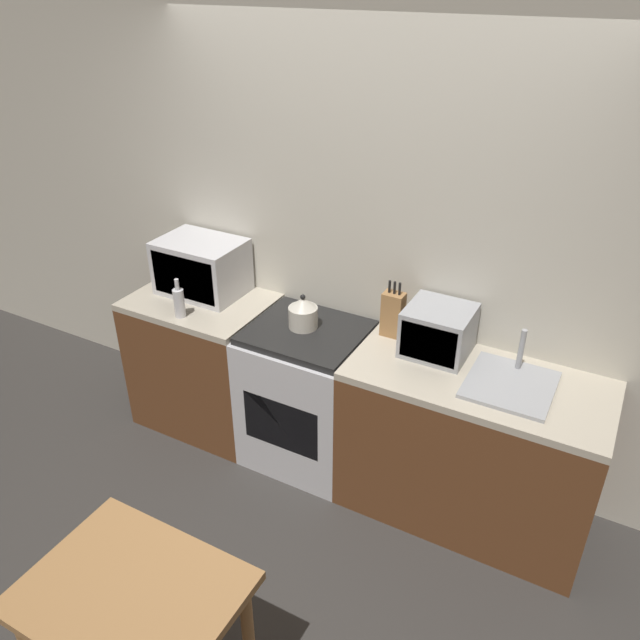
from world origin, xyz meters
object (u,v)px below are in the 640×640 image
Objects in this scene: kettle at (303,313)px; toaster_oven at (438,331)px; microwave at (201,267)px; stove_range at (307,394)px; bottle at (179,302)px; dining_table at (134,611)px.

toaster_oven reaches higher than kettle.
microwave reaches higher than toaster_oven.
stove_range is 3.74× the size of bottle.
kettle reaches higher than stove_range.
dining_table is at bearing -82.03° from kettle.
dining_table is (1.00, -1.76, -0.46)m from microwave.
kettle is at bearing 97.97° from dining_table.
kettle is 1.73m from dining_table.
bottle is 1.48m from toaster_oven.
toaster_oven is at bearing 13.55° from bottle.
stove_range is 0.93m from toaster_oven.
dining_table is at bearing -83.00° from stove_range.
toaster_oven reaches higher than bottle.
stove_range is 4.38× the size of kettle.
bottle is 1.75m from dining_table.
bottle is (-0.72, -0.22, 0.55)m from stove_range.
bottle is at bearing -76.10° from microwave.
microwave reaches higher than kettle.
stove_range is at bearing -7.35° from microwave.
dining_table is at bearing -60.30° from microwave.
bottle is 0.72× the size of toaster_oven.
bottle is (0.08, -0.32, -0.08)m from microwave.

